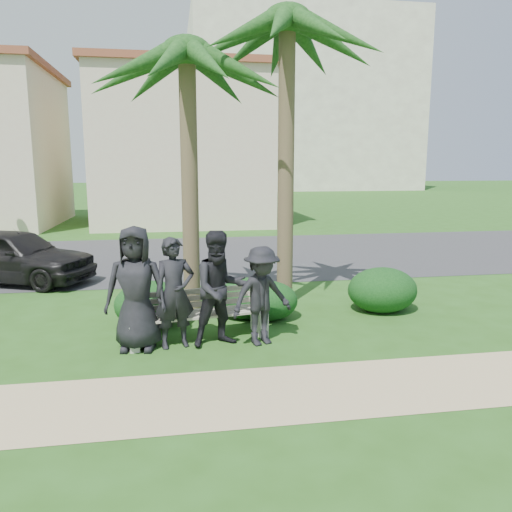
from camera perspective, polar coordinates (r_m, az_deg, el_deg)
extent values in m
plane|color=#275016|center=(8.14, 2.02, -9.79)|extent=(160.00, 160.00, 0.00)
cube|color=tan|center=(6.52, 5.29, -15.12)|extent=(30.00, 1.60, 0.01)
cube|color=#2D2D30|center=(15.81, -3.76, 0.09)|extent=(160.00, 8.00, 0.01)
cube|color=beige|center=(25.50, -8.46, 11.77)|extent=(8.00, 8.00, 7.00)
cube|color=brown|center=(25.86, -8.68, 19.87)|extent=(8.40, 8.40, 0.30)
cube|color=beige|center=(64.79, 4.64, 16.64)|extent=(26.00, 18.00, 20.00)
cube|color=#A19787|center=(8.14, -6.58, -6.75)|extent=(2.28, 0.88, 0.04)
cube|color=#A19787|center=(8.29, -6.70, -4.77)|extent=(2.20, 0.41, 0.26)
cube|color=beige|center=(8.22, -13.89, -8.37)|extent=(0.23, 0.53, 0.41)
cube|color=beige|center=(8.31, 0.69, -7.85)|extent=(0.23, 0.53, 0.41)
imported|color=black|center=(7.79, -13.56, -3.64)|extent=(1.01, 0.73, 1.91)
imported|color=black|center=(7.78, -9.29, -4.19)|extent=(0.71, 0.55, 1.73)
imported|color=black|center=(7.78, -4.13, -3.75)|extent=(1.02, 0.88, 1.82)
imported|color=black|center=(7.82, 0.65, -4.59)|extent=(1.15, 0.88, 1.57)
ellipsoid|color=black|center=(9.01, -11.95, -5.25)|extent=(1.27, 1.05, 0.83)
ellipsoid|color=black|center=(9.20, 1.31, -5.01)|extent=(1.12, 0.93, 0.73)
ellipsoid|color=black|center=(9.31, -0.87, -4.70)|extent=(1.18, 0.97, 0.77)
ellipsoid|color=black|center=(10.00, 14.25, -3.63)|extent=(1.35, 1.12, 0.88)
ellipsoid|color=black|center=(10.33, 14.07, -3.61)|extent=(1.12, 0.93, 0.73)
cylinder|color=brown|center=(9.64, -7.58, 8.00)|extent=(0.32, 0.32, 4.84)
cylinder|color=brown|center=(9.98, 3.43, 10.03)|extent=(0.32, 0.32, 5.50)
imported|color=black|center=(13.29, -26.00, 0.02)|extent=(4.20, 2.95, 1.33)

